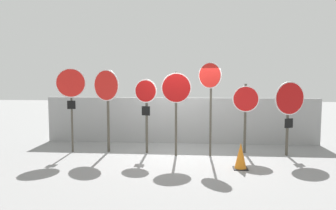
{
  "coord_description": "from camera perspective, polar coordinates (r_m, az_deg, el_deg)",
  "views": [
    {
      "loc": [
        0.48,
        -9.43,
        2.29
      ],
      "look_at": [
        -0.29,
        0.0,
        1.44
      ],
      "focal_mm": 35.0,
      "sensor_mm": 36.0,
      "label": 1
    }
  ],
  "objects": [
    {
      "name": "ground_plane",
      "position": [
        9.72,
        1.74,
        -8.49
      ],
      "size": [
        40.0,
        40.0,
        0.0
      ],
      "primitive_type": "plane",
      "color": "gray"
    },
    {
      "name": "stop_sign_4",
      "position": [
        9.25,
        7.35,
        3.34
      ],
      "size": [
        0.63,
        0.42,
        2.67
      ],
      "rotation": [
        0.0,
        0.0,
        -0.58
      ],
      "color": "#474238",
      "rests_on": "ground"
    },
    {
      "name": "stop_sign_2",
      "position": [
        9.59,
        -3.85,
        0.64
      ],
      "size": [
        0.68,
        0.19,
        2.19
      ],
      "rotation": [
        0.0,
        0.0,
        -0.21
      ],
      "color": "#474238",
      "rests_on": "ground"
    },
    {
      "name": "stop_sign_1",
      "position": [
        9.87,
        -10.63,
        1.98
      ],
      "size": [
        0.85,
        0.41,
        2.47
      ],
      "rotation": [
        0.0,
        0.0,
        -0.43
      ],
      "color": "#474238",
      "rests_on": "ground"
    },
    {
      "name": "traffic_cone_0",
      "position": [
        8.33,
        12.53,
        -8.66
      ],
      "size": [
        0.35,
        0.35,
        0.65
      ],
      "color": "black",
      "rests_on": "ground"
    },
    {
      "name": "fence_back",
      "position": [
        11.12,
        2.17,
        -2.71
      ],
      "size": [
        9.2,
        0.12,
        1.55
      ],
      "color": "gray",
      "rests_on": "ground"
    },
    {
      "name": "stop_sign_5",
      "position": [
        9.84,
        13.35,
        -0.03
      ],
      "size": [
        0.77,
        0.15,
        2.05
      ],
      "rotation": [
        0.0,
        0.0,
        -0.05
      ],
      "color": "#474238",
      "rests_on": "ground"
    },
    {
      "name": "stop_sign_6",
      "position": [
        9.86,
        20.36,
        0.13
      ],
      "size": [
        0.89,
        0.37,
        2.12
      ],
      "rotation": [
        0.0,
        0.0,
        0.37
      ],
      "color": "#474238",
      "rests_on": "ground"
    },
    {
      "name": "stop_sign_3",
      "position": [
        9.18,
        1.44,
        1.84
      ],
      "size": [
        0.84,
        0.18,
        2.4
      ],
      "rotation": [
        0.0,
        0.0,
        0.15
      ],
      "color": "#474238",
      "rests_on": "ground"
    },
    {
      "name": "stop_sign_0",
      "position": [
        10.09,
        -16.55,
        2.68
      ],
      "size": [
        0.85,
        0.26,
        2.51
      ],
      "rotation": [
        0.0,
        0.0,
        0.26
      ],
      "color": "#474238",
      "rests_on": "ground"
    }
  ]
}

